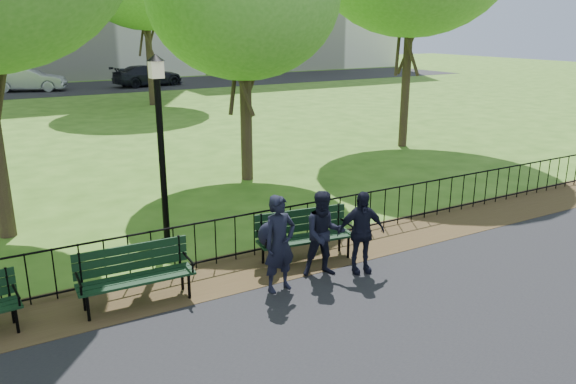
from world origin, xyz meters
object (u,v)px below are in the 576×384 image
person_left (280,244)px  sedan_silver (29,80)px  park_bench_main (290,231)px  park_bench_left_a (134,269)px  person_right (361,232)px  sedan_dark (148,76)px  lamppost (161,147)px  person_mid (324,234)px

person_left → sedan_silver: 34.09m
park_bench_main → park_bench_left_a: (-2.92, -0.09, -0.05)m
person_right → sedan_silver: 34.23m
park_bench_main → sedan_silver: sedan_silver is taller
park_bench_left_a → person_right: size_ratio=1.22×
sedan_silver → sedan_dark: (7.91, -0.63, -0.02)m
lamppost → sedan_dark: size_ratio=0.74×
park_bench_left_a → lamppost: size_ratio=0.48×
person_mid → person_right: 0.68m
sedan_silver → person_mid: bearing=-159.6°
person_left → sedan_silver: (-0.14, 34.09, -0.06)m
park_bench_left_a → person_left: (2.22, -0.77, 0.25)m
person_right → sedan_dark: 34.11m
person_left → park_bench_main: bearing=44.6°
lamppost → park_bench_left_a: bearing=-120.6°
person_left → person_mid: person_left is taller
person_mid → sedan_silver: person_mid is taller
park_bench_main → sedan_dark: 33.36m
person_right → park_bench_left_a: bearing=-176.4°
park_bench_left_a → lamppost: (1.18, 1.99, 1.48)m
sedan_silver → person_left: bearing=-161.2°
park_bench_main → person_mid: 0.80m
person_mid → sedan_silver: (-1.10, 33.98, -0.01)m
park_bench_left_a → person_right: person_right is taller
person_left → person_mid: bearing=0.8°
park_bench_left_a → person_mid: 3.25m
person_mid → person_right: size_ratio=1.03×
park_bench_main → lamppost: (-1.74, 1.90, 1.43)m
park_bench_left_a → person_left: person_left is taller
park_bench_main → person_left: bearing=-121.5°
person_mid → sedan_dark: bearing=97.4°
person_left → person_right: bearing=-9.2°
park_bench_main → sedan_silver: bearing=99.4°
park_bench_left_a → person_mid: bearing=-9.4°
person_mid → lamppost: bearing=146.1°
park_bench_main → person_left: 1.13m
park_bench_left_a → sedan_silver: size_ratio=0.40×
person_left → person_right: (1.61, -0.09, -0.07)m
person_left → person_mid: size_ratio=1.07×
park_bench_main → person_mid: bearing=-63.1°
person_right → sedan_silver: size_ratio=0.33×
person_left → sedan_dark: person_left is taller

